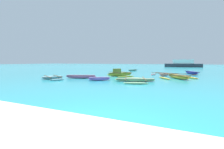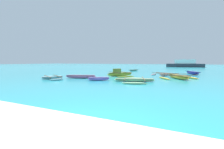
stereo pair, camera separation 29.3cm
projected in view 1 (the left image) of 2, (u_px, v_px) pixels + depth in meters
name	position (u px, v px, depth m)	size (l,w,h in m)	color
ground_plane	(88.00, 135.00, 4.08)	(240.00, 240.00, 0.00)	teal
moored_boat_0	(99.00, 79.00, 15.81)	(2.27, 1.63, 0.36)	#A778EA
moored_boat_1	(164.00, 75.00, 20.93)	(3.87, 2.64, 0.41)	beige
moored_boat_2	(135.00, 80.00, 15.09)	(4.09, 4.59, 0.35)	#ABD390
moored_boat_3	(119.00, 74.00, 20.59)	(4.40, 4.34, 1.05)	#AAB733
moored_boat_4	(52.00, 78.00, 17.28)	(4.27, 3.46, 0.34)	#81BFC9
moored_boat_5	(133.00, 70.00, 32.19)	(1.66, 2.56, 0.30)	#6AAA8E
moored_boat_6	(192.00, 73.00, 23.97)	(2.10, 3.85, 0.44)	#2A2F9C
moored_boat_7	(81.00, 76.00, 17.87)	(3.65, 1.75, 0.39)	#BE6796
moored_boat_8	(178.00, 77.00, 17.43)	(4.39, 4.07, 0.51)	gold
distant_ferry	(183.00, 64.00, 54.90)	(12.51, 2.75, 2.75)	#2D333D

